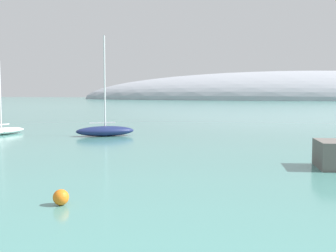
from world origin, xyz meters
name	(u,v)px	position (x,y,z in m)	size (l,w,h in m)	color
distant_ridge	(301,100)	(25.45, 243.11, 0.00)	(245.60, 66.97, 30.65)	#999EA8
sailboat_navy_near_shore	(105,130)	(-10.57, 41.64, 0.61)	(6.18, 4.67, 10.24)	navy
sailboat_white_mid_mooring	(1,130)	(-22.02, 40.88, 0.44)	(3.47, 6.49, 7.84)	white
mooring_buoy_orange	(61,197)	(-2.74, 15.47, 0.33)	(0.65, 0.65, 0.65)	orange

